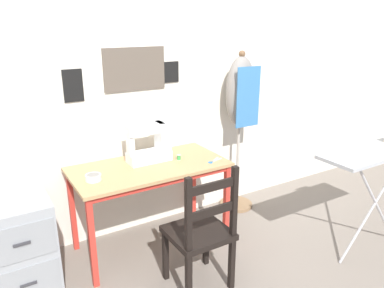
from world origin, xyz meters
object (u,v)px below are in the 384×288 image
(sewing_machine, at_px, (151,143))
(dress_form, at_px, (240,101))
(scissors, at_px, (213,161))
(fabric_bowl, at_px, (93,177))
(filing_cabinet, at_px, (19,243))
(thread_spool_near_machine, at_px, (179,157))
(wooden_chair, at_px, (201,233))
(ironing_board, at_px, (384,154))

(sewing_machine, relative_size, dress_form, 0.24)
(sewing_machine, height_order, scissors, sewing_machine)
(fabric_bowl, height_order, dress_form, dress_form)
(scissors, height_order, filing_cabinet, scissors)
(scissors, xyz_separation_m, filing_cabinet, (-1.45, 0.19, -0.37))
(sewing_machine, relative_size, thread_spool_near_machine, 7.96)
(filing_cabinet, bearing_deg, wooden_chair, -31.38)
(sewing_machine, xyz_separation_m, dress_form, (0.95, 0.10, 0.22))
(scissors, bearing_deg, fabric_bowl, 172.34)
(wooden_chair, distance_m, filing_cabinet, 1.23)
(wooden_chair, xyz_separation_m, ironing_board, (1.39, -0.34, 0.40))
(scissors, height_order, ironing_board, ironing_board)
(sewing_machine, relative_size, filing_cabinet, 0.53)
(thread_spool_near_machine, bearing_deg, scissors, -37.90)
(filing_cabinet, bearing_deg, dress_form, 5.13)
(fabric_bowl, xyz_separation_m, wooden_chair, (0.52, -0.58, -0.31))
(sewing_machine, relative_size, ironing_board, 0.31)
(sewing_machine, bearing_deg, thread_spool_near_machine, -27.66)
(fabric_bowl, xyz_separation_m, filing_cabinet, (-0.52, 0.06, -0.39))
(fabric_bowl, bearing_deg, dress_form, 9.30)
(fabric_bowl, bearing_deg, sewing_machine, 15.61)
(scissors, xyz_separation_m, thread_spool_near_machine, (-0.22, 0.17, 0.02))
(dress_form, relative_size, ironing_board, 1.33)
(thread_spool_near_machine, distance_m, filing_cabinet, 1.29)
(filing_cabinet, relative_size, dress_form, 0.44)
(filing_cabinet, bearing_deg, sewing_machine, 4.55)
(scissors, distance_m, thread_spool_near_machine, 0.27)
(scissors, distance_m, wooden_chair, 0.67)
(thread_spool_near_machine, bearing_deg, ironing_board, -38.49)
(thread_spool_near_machine, height_order, wooden_chair, wooden_chair)
(scissors, height_order, dress_form, dress_form)
(filing_cabinet, xyz_separation_m, dress_form, (1.99, 0.18, 0.73))
(thread_spool_near_machine, relative_size, wooden_chair, 0.05)
(wooden_chair, bearing_deg, filing_cabinet, 148.62)
(scissors, distance_m, filing_cabinet, 1.50)
(fabric_bowl, distance_m, dress_form, 1.52)
(wooden_chair, relative_size, dress_form, 0.60)
(dress_form, bearing_deg, thread_spool_near_machine, -165.47)
(wooden_chair, height_order, dress_form, dress_form)
(sewing_machine, bearing_deg, wooden_chair, -89.34)
(sewing_machine, distance_m, wooden_chair, 0.84)
(scissors, bearing_deg, thread_spool_near_machine, 142.10)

